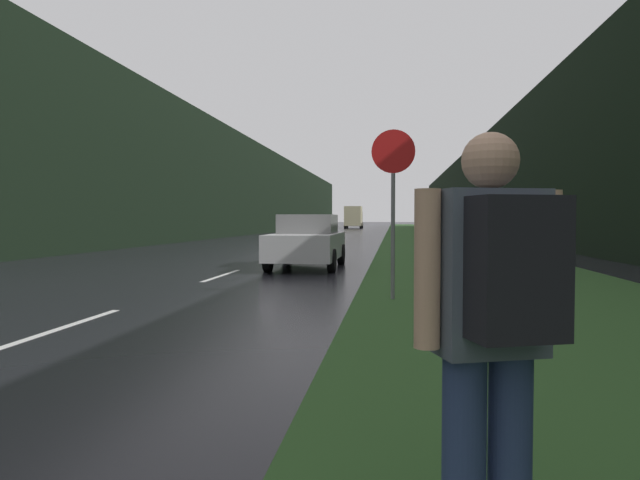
{
  "coord_description": "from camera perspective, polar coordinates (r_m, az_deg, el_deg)",
  "views": [
    {
      "loc": [
        4.26,
        0.01,
        1.41
      ],
      "look_at": [
        2.42,
        14.27,
        0.89
      ],
      "focal_mm": 32.0,
      "sensor_mm": 36.0,
      "label": 1
    }
  ],
  "objects": [
    {
      "name": "hitchhiker_with_backpack",
      "position": [
        2.29,
        16.93,
        -8.26
      ],
      "size": [
        0.58,
        0.51,
        1.74
      ],
      "rotation": [
        0.0,
        0.0,
        0.33
      ],
      "color": "navy",
      "rests_on": "ground_plane"
    },
    {
      "name": "lane_stripe_b",
      "position": [
        8.15,
        -24.57,
        -8.05
      ],
      "size": [
        0.12,
        3.0,
        0.01
      ],
      "primitive_type": "cube",
      "color": "silver",
      "rests_on": "ground_plane"
    },
    {
      "name": "lane_stripe_d",
      "position": [
        21.28,
        -4.23,
        -1.71
      ],
      "size": [
        0.12,
        3.0,
        0.01
      ],
      "primitive_type": "cube",
      "color": "silver",
      "rests_on": "ground_plane"
    },
    {
      "name": "treeline_near_side",
      "position": [
        50.76,
        16.81,
        5.11
      ],
      "size": [
        2.0,
        140.0,
        8.34
      ],
      "primitive_type": "cube",
      "color": "black",
      "rests_on": "ground_plane"
    },
    {
      "name": "treeline_far_side",
      "position": [
        51.96,
        -8.16,
        5.34
      ],
      "size": [
        2.0,
        140.0,
        8.76
      ],
      "primitive_type": "cube",
      "color": "black",
      "rests_on": "ground_plane"
    },
    {
      "name": "stop_sign",
      "position": [
        9.98,
        7.32,
        4.67
      ],
      "size": [
        0.75,
        0.07,
        2.96
      ],
      "color": "slate",
      "rests_on": "ground_plane"
    },
    {
      "name": "lane_stripe_c",
      "position": [
        14.51,
        -9.79,
        -3.51
      ],
      "size": [
        0.12,
        3.0,
        0.01
      ],
      "primitive_type": "cube",
      "color": "silver",
      "rests_on": "ground_plane"
    },
    {
      "name": "delivery_truck",
      "position": [
        88.0,
        3.39,
        2.32
      ],
      "size": [
        2.64,
        6.73,
        3.37
      ],
      "color": "#6E684F",
      "rests_on": "ground_plane"
    },
    {
      "name": "car_passing_near",
      "position": [
        16.57,
        -1.26,
        -0.15
      ],
      "size": [
        1.93,
        4.4,
        1.55
      ],
      "rotation": [
        0.0,
        0.0,
        3.14
      ],
      "color": "#BCBCBC",
      "rests_on": "ground_plane"
    },
    {
      "name": "grass_verge",
      "position": [
        40.09,
        10.63,
        0.05
      ],
      "size": [
        6.0,
        240.0,
        0.02
      ],
      "primitive_type": "cube",
      "color": "#26471E",
      "rests_on": "ground_plane"
    }
  ]
}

